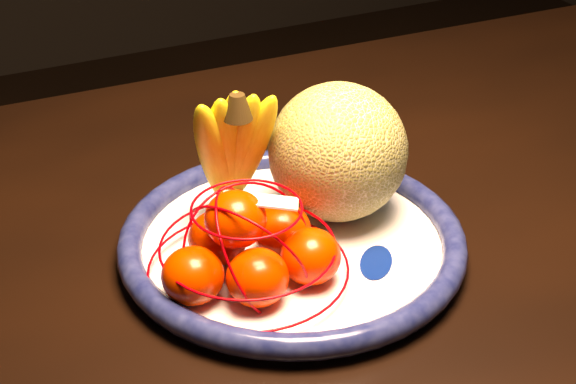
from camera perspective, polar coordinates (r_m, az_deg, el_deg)
name	(u,v)px	position (r m, az deg, el deg)	size (l,w,h in m)	color
dining_table	(453,226)	(1.13, 10.65, -2.18)	(1.44, 0.88, 0.71)	black
fruit_bowl	(292,242)	(0.92, 0.26, -3.24)	(0.36, 0.36, 0.03)	white
cantaloupe	(338,152)	(0.94, 3.25, 2.61)	(0.15, 0.15, 0.15)	olive
banana_bunch	(232,146)	(0.92, -3.66, 2.99)	(0.12, 0.11, 0.17)	yellow
mandarin_bag	(249,249)	(0.85, -2.52, -3.73)	(0.25, 0.25, 0.12)	#FF2F00
price_tag	(260,200)	(0.83, -1.80, -0.53)	(0.07, 0.03, 0.00)	white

